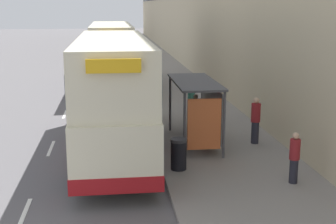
{
  "coord_description": "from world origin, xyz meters",
  "views": [
    {
      "loc": [
        2.4,
        -8.0,
        5.43
      ],
      "look_at": [
        6.07,
        21.77,
        -1.39
      ],
      "focal_mm": 50.0,
      "sensor_mm": 36.0,
      "label": 1
    }
  ],
  "objects_px": {
    "pedestrian_1": "(256,120)",
    "car_0": "(113,36)",
    "double_decker_bus_ahead": "(112,55)",
    "pedestrian_2": "(294,157)",
    "pedestrian_at_shelter": "(196,112)",
    "litter_bin": "(179,154)",
    "double_decker_bus_near": "(113,92)",
    "pedestrian_3": "(191,98)",
    "bus_shelter": "(201,101)"
  },
  "relations": [
    {
      "from": "bus_shelter",
      "to": "pedestrian_3",
      "type": "xyz_separation_m",
      "value": [
        0.5,
        4.87,
        -0.81
      ]
    },
    {
      "from": "pedestrian_1",
      "to": "pedestrian_2",
      "type": "height_order",
      "value": "pedestrian_1"
    },
    {
      "from": "double_decker_bus_near",
      "to": "litter_bin",
      "type": "height_order",
      "value": "double_decker_bus_near"
    },
    {
      "from": "pedestrian_at_shelter",
      "to": "pedestrian_1",
      "type": "xyz_separation_m",
      "value": [
        1.97,
        -2.22,
        0.12
      ]
    },
    {
      "from": "pedestrian_2",
      "to": "bus_shelter",
      "type": "bearing_deg",
      "value": 115.98
    },
    {
      "from": "pedestrian_at_shelter",
      "to": "litter_bin",
      "type": "relative_size",
      "value": 1.52
    },
    {
      "from": "car_0",
      "to": "double_decker_bus_ahead",
      "type": "bearing_deg",
      "value": -90.48
    },
    {
      "from": "pedestrian_at_shelter",
      "to": "pedestrian_2",
      "type": "distance_m",
      "value": 6.76
    },
    {
      "from": "bus_shelter",
      "to": "double_decker_bus_ahead",
      "type": "height_order",
      "value": "double_decker_bus_ahead"
    },
    {
      "from": "double_decker_bus_near",
      "to": "pedestrian_at_shelter",
      "type": "height_order",
      "value": "double_decker_bus_near"
    },
    {
      "from": "pedestrian_1",
      "to": "bus_shelter",
      "type": "bearing_deg",
      "value": -179.95
    },
    {
      "from": "pedestrian_at_shelter",
      "to": "pedestrian_1",
      "type": "distance_m",
      "value": 2.98
    },
    {
      "from": "pedestrian_at_shelter",
      "to": "litter_bin",
      "type": "xyz_separation_m",
      "value": [
        -1.45,
        -4.85,
        -0.29
      ]
    },
    {
      "from": "double_decker_bus_near",
      "to": "pedestrian_at_shelter",
      "type": "xyz_separation_m",
      "value": [
        3.52,
        2.13,
        -1.33
      ]
    },
    {
      "from": "car_0",
      "to": "pedestrian_3",
      "type": "distance_m",
      "value": 52.47
    },
    {
      "from": "car_0",
      "to": "pedestrian_1",
      "type": "relative_size",
      "value": 2.19
    },
    {
      "from": "car_0",
      "to": "litter_bin",
      "type": "height_order",
      "value": "car_0"
    },
    {
      "from": "double_decker_bus_near",
      "to": "pedestrian_at_shelter",
      "type": "bearing_deg",
      "value": 31.21
    },
    {
      "from": "bus_shelter",
      "to": "car_0",
      "type": "height_order",
      "value": "bus_shelter"
    },
    {
      "from": "double_decker_bus_ahead",
      "to": "litter_bin",
      "type": "distance_m",
      "value": 16.39
    },
    {
      "from": "double_decker_bus_ahead",
      "to": "pedestrian_1",
      "type": "distance_m",
      "value": 14.67
    },
    {
      "from": "car_0",
      "to": "pedestrian_2",
      "type": "height_order",
      "value": "pedestrian_2"
    },
    {
      "from": "double_decker_bus_ahead",
      "to": "pedestrian_3",
      "type": "bearing_deg",
      "value": -66.54
    },
    {
      "from": "pedestrian_2",
      "to": "double_decker_bus_near",
      "type": "bearing_deg",
      "value": 140.96
    },
    {
      "from": "double_decker_bus_near",
      "to": "double_decker_bus_ahead",
      "type": "distance_m",
      "value": 13.46
    },
    {
      "from": "pedestrian_1",
      "to": "pedestrian_3",
      "type": "distance_m",
      "value": 5.15
    },
    {
      "from": "pedestrian_at_shelter",
      "to": "pedestrian_2",
      "type": "height_order",
      "value": "pedestrian_at_shelter"
    },
    {
      "from": "double_decker_bus_ahead",
      "to": "pedestrian_3",
      "type": "relative_size",
      "value": 6.04
    },
    {
      "from": "double_decker_bus_near",
      "to": "pedestrian_3",
      "type": "xyz_separation_m",
      "value": [
        3.79,
        4.78,
        -1.22
      ]
    },
    {
      "from": "double_decker_bus_ahead",
      "to": "pedestrian_1",
      "type": "height_order",
      "value": "double_decker_bus_ahead"
    },
    {
      "from": "double_decker_bus_near",
      "to": "pedestrian_3",
      "type": "relative_size",
      "value": 6.06
    },
    {
      "from": "double_decker_bus_near",
      "to": "pedestrian_1",
      "type": "relative_size",
      "value": 5.97
    },
    {
      "from": "pedestrian_at_shelter",
      "to": "pedestrian_3",
      "type": "distance_m",
      "value": 2.66
    },
    {
      "from": "double_decker_bus_ahead",
      "to": "car_0",
      "type": "relative_size",
      "value": 2.71
    },
    {
      "from": "double_decker_bus_near",
      "to": "car_0",
      "type": "bearing_deg",
      "value": 89.61
    },
    {
      "from": "car_0",
      "to": "litter_bin",
      "type": "relative_size",
      "value": 3.83
    },
    {
      "from": "car_0",
      "to": "pedestrian_at_shelter",
      "type": "height_order",
      "value": "pedestrian_at_shelter"
    },
    {
      "from": "pedestrian_3",
      "to": "double_decker_bus_near",
      "type": "bearing_deg",
      "value": -128.46
    },
    {
      "from": "double_decker_bus_near",
      "to": "pedestrian_1",
      "type": "distance_m",
      "value": 5.63
    },
    {
      "from": "pedestrian_1",
      "to": "pedestrian_2",
      "type": "xyz_separation_m",
      "value": [
        -0.12,
        -4.27,
        -0.12
      ]
    },
    {
      "from": "double_decker_bus_ahead",
      "to": "bus_shelter",
      "type": "bearing_deg",
      "value": -76.41
    },
    {
      "from": "double_decker_bus_near",
      "to": "pedestrian_1",
      "type": "xyz_separation_m",
      "value": [
        5.5,
        -0.09,
        -1.21
      ]
    },
    {
      "from": "pedestrian_1",
      "to": "car_0",
      "type": "bearing_deg",
      "value": 95.1
    },
    {
      "from": "pedestrian_2",
      "to": "pedestrian_at_shelter",
      "type": "bearing_deg",
      "value": 105.94
    },
    {
      "from": "double_decker_bus_ahead",
      "to": "pedestrian_at_shelter",
      "type": "distance_m",
      "value": 11.93
    },
    {
      "from": "car_0",
      "to": "bus_shelter",
      "type": "bearing_deg",
      "value": -87.09
    },
    {
      "from": "double_decker_bus_ahead",
      "to": "pedestrian_1",
      "type": "xyz_separation_m",
      "value": [
        5.48,
        -13.55,
        -1.21
      ]
    },
    {
      "from": "double_decker_bus_ahead",
      "to": "double_decker_bus_near",
      "type": "bearing_deg",
      "value": -90.09
    },
    {
      "from": "bus_shelter",
      "to": "pedestrian_1",
      "type": "relative_size",
      "value": 2.29
    },
    {
      "from": "pedestrian_2",
      "to": "litter_bin",
      "type": "relative_size",
      "value": 1.52
    }
  ]
}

